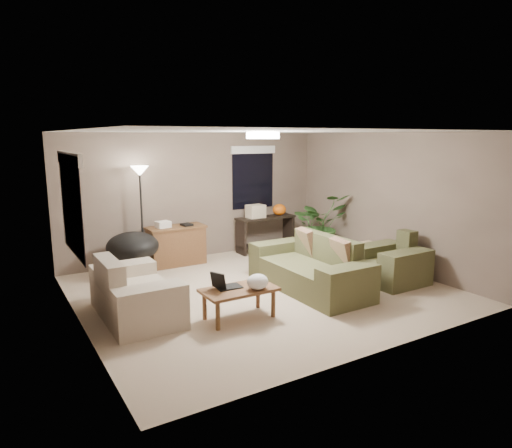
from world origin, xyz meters
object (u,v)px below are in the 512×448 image
armchair (391,265)px  floor_lamp (140,183)px  papasan_chair (133,251)px  cat_scratching_post (368,257)px  console_table (266,231)px  main_sofa (311,271)px  desk (176,245)px  loveseat (134,296)px  houseplant (319,231)px  coffee_table (239,293)px

armchair → floor_lamp: floor_lamp is taller
papasan_chair → floor_lamp: floor_lamp is taller
armchair → cat_scratching_post: bearing=72.1°
console_table → papasan_chair: size_ratio=1.15×
main_sofa → desk: bearing=118.6°
desk → floor_lamp: bearing=179.5°
console_table → floor_lamp: 2.91m
loveseat → houseplant: bearing=17.5°
loveseat → desk: (1.46, 2.15, 0.08)m
papasan_chair → cat_scratching_post: (3.91, -1.72, -0.25)m
cat_scratching_post → papasan_chair: bearing=156.2°
desk → floor_lamp: (-0.64, 0.01, 1.22)m
papasan_chair → floor_lamp: bearing=50.6°
coffee_table → cat_scratching_post: bearing=14.9°
main_sofa → loveseat: size_ratio=1.38×
papasan_chair → coffee_table: bearing=-75.2°
main_sofa → loveseat: bearing=173.9°
floor_lamp → houseplant: bearing=-13.2°
main_sofa → floor_lamp: 3.41m
main_sofa → floor_lamp: size_ratio=1.15×
houseplant → papasan_chair: bearing=173.1°
desk → cat_scratching_post: 3.63m
cat_scratching_post → armchair: bearing=-107.9°
main_sofa → houseplant: 2.22m
console_table → cat_scratching_post: 2.31m
desk → houseplant: (2.81, -0.80, 0.12)m
floor_lamp → cat_scratching_post: 4.39m
armchair → coffee_table: bearing=-179.0°
console_table → main_sofa: bearing=-105.8°
loveseat → desk: size_ratio=1.45×
coffee_table → loveseat: bearing=146.9°
armchair → papasan_chair: armchair is taller
main_sofa → armchair: same height
loveseat → cat_scratching_post: (4.43, 0.07, -0.08)m
armchair → papasan_chair: 4.44m
armchair → cat_scratching_post: (0.26, 0.80, -0.08)m
console_table → coffee_table: bearing=-127.7°
houseplant → cat_scratching_post: (0.16, -1.27, -0.29)m
armchair → console_table: size_ratio=0.77×
console_table → desk: bearing=-179.4°
floor_lamp → coffee_table: bearing=-82.4°
desk → main_sofa: bearing=-61.4°
coffee_table → floor_lamp: bearing=97.6°
coffee_table → console_table: (2.28, 2.95, 0.08)m
main_sofa → console_table: (0.70, 2.47, 0.14)m
console_table → cat_scratching_post: bearing=-65.9°
papasan_chair → houseplant: houseplant is taller
loveseat → floor_lamp: floor_lamp is taller
loveseat → cat_scratching_post: loveseat is taller
floor_lamp → main_sofa: bearing=-51.1°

